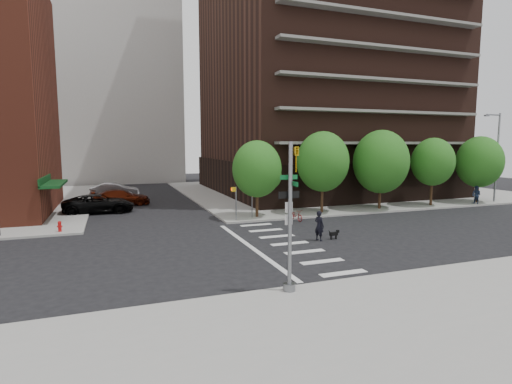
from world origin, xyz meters
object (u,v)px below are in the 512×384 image
Objects in this scene: parked_car_silver at (115,190)px; scooter at (296,215)px; pedestrian_far at (476,195)px; fire_hydrant at (60,226)px; dog_walker at (319,226)px; parked_car_maroon at (121,197)px; traffic_signal at (291,229)px; parked_car_black at (99,204)px.

scooter is at bearing -142.95° from parked_car_silver.
fire_hydrant is at bearing -94.63° from pedestrian_far.
dog_walker is at bearing -112.54° from scooter.
parked_car_maroon is at bearing 70.11° from fire_hydrant.
parked_car_silver is 3.16× the size of scooter.
parked_car_silver reaches higher than scooter.
pedestrian_far is at bearing -90.95° from dog_walker.
scooter is (13.30, -19.05, -0.43)m from parked_car_silver.
fire_hydrant is at bearing 123.26° from traffic_signal.
pedestrian_far reaches higher than dog_walker.
parked_car_maroon is at bearing -172.87° from parked_car_silver.
traffic_signal is 1.00× the size of parked_car_black.
fire_hydrant is at bearing 170.16° from parked_car_silver.
parked_car_silver is 2.92× the size of pedestrian_far.
parked_car_maroon is 2.89× the size of dog_walker.
dog_walker is (-1.49, -6.42, 0.51)m from scooter.
pedestrian_far is (27.18, 14.99, -1.65)m from traffic_signal.
traffic_signal is at bearing -167.13° from parked_car_silver.
scooter is at bearing -91.33° from pedestrian_far.
parked_car_silver is at bearing 5.37° from parked_car_maroon.
fire_hydrant is 37.22m from pedestrian_far.
parked_car_silver is at bearing 5.01° from dog_walker.
traffic_signal reaches higher than scooter.
parked_car_silver is 28.07m from dog_walker.
dog_walker is (11.29, -19.55, 0.15)m from parked_car_maroon.
parked_car_maroon is 35.10m from pedestrian_far.
parked_car_maroon is at bearing -114.39° from pedestrian_far.
dog_walker reaches higher than parked_car_black.
fire_hydrant is 0.12× the size of parked_car_black.
parked_car_black is at bearing 20.45° from dog_walker.
parked_car_silver is 38.01m from pedestrian_far.
scooter is (14.76, -9.22, -0.39)m from parked_car_black.
pedestrian_far is (21.64, 7.42, 0.10)m from dog_walker.
parked_car_black reaches higher than parked_car_maroon.
parked_car_silver is at bearing -122.52° from pedestrian_far.
traffic_signal is 1.09× the size of parked_car_maroon.
traffic_signal reaches higher than dog_walker.
parked_car_maroon is at bearing -27.16° from parked_car_black.
traffic_signal is 3.33× the size of pedestrian_far.
scooter is at bearing -32.98° from dog_walker.
pedestrian_far reaches higher than parked_car_maroon.
parked_car_silver is at bearing 115.50° from scooter.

